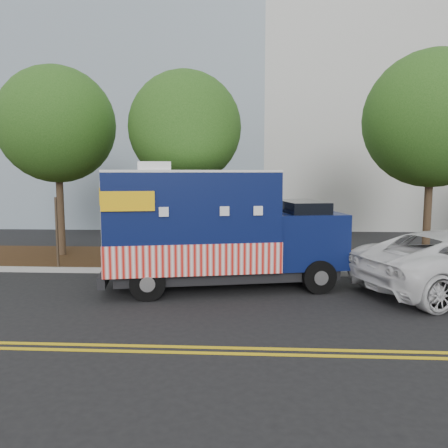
{
  "coord_description": "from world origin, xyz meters",
  "views": [
    {
      "loc": [
        1.18,
        -12.01,
        3.12
      ],
      "look_at": [
        0.46,
        0.6,
        1.68
      ],
      "focal_mm": 35.0,
      "sensor_mm": 36.0,
      "label": 1
    }
  ],
  "objects": [
    {
      "name": "ground",
      "position": [
        0.0,
        0.0,
        0.0
      ],
      "size": [
        120.0,
        120.0,
        0.0
      ],
      "primitive_type": "plane",
      "color": "black",
      "rests_on": "ground"
    },
    {
      "name": "curb",
      "position": [
        0.0,
        1.4,
        0.07
      ],
      "size": [
        120.0,
        0.18,
        0.15
      ],
      "primitive_type": "cube",
      "color": "#9E9E99",
      "rests_on": "ground"
    },
    {
      "name": "mulch_strip",
      "position": [
        0.0,
        3.5,
        0.07
      ],
      "size": [
        120.0,
        4.0,
        0.15
      ],
      "primitive_type": "cube",
      "color": "black",
      "rests_on": "ground"
    },
    {
      "name": "centerline_near",
      "position": [
        0.0,
        -4.45,
        0.01
      ],
      "size": [
        120.0,
        0.1,
        0.01
      ],
      "primitive_type": "cube",
      "color": "gold",
      "rests_on": "ground"
    },
    {
      "name": "centerline_far",
      "position": [
        0.0,
        -4.7,
        0.01
      ],
      "size": [
        120.0,
        0.1,
        0.01
      ],
      "primitive_type": "cube",
      "color": "gold",
      "rests_on": "ground"
    },
    {
      "name": "office_building",
      "position": [
        2.0,
        22.0,
        15.2
      ],
      "size": [
        46.0,
        20.0,
        30.4
      ],
      "color": "silver",
      "rests_on": "ground"
    },
    {
      "name": "tree_a",
      "position": [
        -5.75,
        3.65,
        4.89
      ],
      "size": [
        4.16,
        4.16,
        6.98
      ],
      "color": "#38281C",
      "rests_on": "ground"
    },
    {
      "name": "tree_b",
      "position": [
        -0.97,
        2.8,
        4.67
      ],
      "size": [
        3.77,
        3.77,
        6.56
      ],
      "color": "#38281C",
      "rests_on": "ground"
    },
    {
      "name": "tree_c",
      "position": [
        7.34,
        3.34,
        4.96
      ],
      "size": [
        4.58,
        4.58,
        7.26
      ],
      "color": "#38281C",
      "rests_on": "ground"
    },
    {
      "name": "sign_post",
      "position": [
        -4.97,
        1.55,
        1.2
      ],
      "size": [
        0.06,
        0.06,
        2.4
      ],
      "primitive_type": "cube",
      "color": "#473828",
      "rests_on": "ground"
    },
    {
      "name": "food_truck",
      "position": [
        0.17,
        -0.14,
        1.56
      ],
      "size": [
        6.89,
        3.66,
        3.45
      ],
      "rotation": [
        0.0,
        0.0,
        0.21
      ],
      "color": "black",
      "rests_on": "ground"
    }
  ]
}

